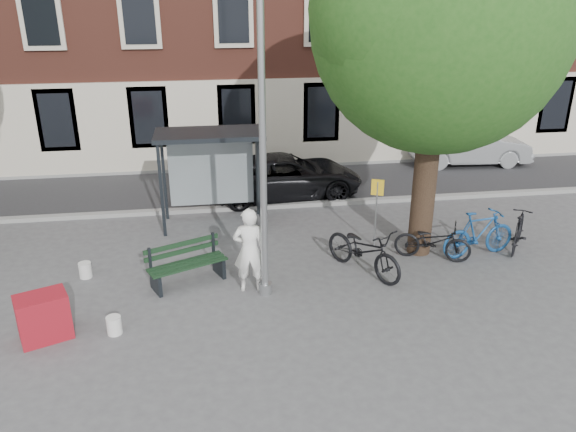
% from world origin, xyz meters
% --- Properties ---
extents(ground, '(90.00, 90.00, 0.00)m').
position_xyz_m(ground, '(0.00, 0.00, 0.00)').
color(ground, '#4C4C4F').
rests_on(ground, ground).
extents(road, '(40.00, 4.00, 0.01)m').
position_xyz_m(road, '(0.00, 7.00, 0.01)').
color(road, '#28282B').
rests_on(road, ground).
extents(curb_near, '(40.00, 0.25, 0.12)m').
position_xyz_m(curb_near, '(0.00, 5.00, 0.06)').
color(curb_near, gray).
rests_on(curb_near, ground).
extents(curb_far, '(40.00, 0.25, 0.12)m').
position_xyz_m(curb_far, '(0.00, 9.00, 0.06)').
color(curb_far, gray).
rests_on(curb_far, ground).
extents(lamppost, '(0.28, 0.35, 6.11)m').
position_xyz_m(lamppost, '(0.00, 0.00, 2.78)').
color(lamppost, '#9EA0A3').
rests_on(lamppost, ground).
extents(tree_right, '(5.76, 5.60, 8.20)m').
position_xyz_m(tree_right, '(4.01, 1.38, 5.62)').
color(tree_right, black).
rests_on(tree_right, ground).
extents(bus_shelter, '(2.85, 1.45, 2.62)m').
position_xyz_m(bus_shelter, '(-0.61, 4.11, 1.92)').
color(bus_shelter, '#1E2328').
rests_on(bus_shelter, ground).
extents(painter, '(0.74, 0.52, 1.90)m').
position_xyz_m(painter, '(-0.30, 0.21, 0.95)').
color(painter, white).
rests_on(painter, ground).
extents(bench, '(1.82, 1.21, 0.90)m').
position_xyz_m(bench, '(-1.66, 0.75, 0.41)').
color(bench, '#1E2328').
rests_on(bench, ground).
extents(bike_a, '(1.91, 1.32, 0.95)m').
position_xyz_m(bike_a, '(4.16, 1.06, 0.47)').
color(bike_a, black).
rests_on(bike_a, ground).
extents(bike_b, '(2.03, 0.89, 1.18)m').
position_xyz_m(bike_b, '(5.34, 1.08, 0.59)').
color(bike_b, '#194C8C').
rests_on(bike_b, ground).
extents(bike_c, '(1.82, 2.29, 1.16)m').
position_xyz_m(bike_c, '(2.33, 0.62, 0.58)').
color(bike_c, black).
rests_on(bike_c, ground).
extents(bike_d, '(1.34, 1.58, 0.98)m').
position_xyz_m(bike_d, '(6.50, 1.29, 0.49)').
color(bike_d, black).
rests_on(bike_d, ground).
extents(car_dark, '(4.92, 2.60, 1.32)m').
position_xyz_m(car_dark, '(1.32, 6.00, 0.66)').
color(car_dark, black).
rests_on(car_dark, ground).
extents(car_silver, '(4.45, 1.81, 1.44)m').
position_xyz_m(car_silver, '(8.48, 8.40, 0.72)').
color(car_silver, '#95999C').
rests_on(car_silver, ground).
extents(red_stand, '(1.06, 0.90, 0.90)m').
position_xyz_m(red_stand, '(-4.25, -1.05, 0.45)').
color(red_stand, maroon).
rests_on(red_stand, ground).
extents(bucket_b, '(0.30, 0.30, 0.36)m').
position_xyz_m(bucket_b, '(-3.00, -1.09, 0.18)').
color(bucket_b, white).
rests_on(bucket_b, ground).
extents(bucket_c, '(0.33, 0.33, 0.36)m').
position_xyz_m(bucket_c, '(-3.96, 1.32, 0.18)').
color(bucket_c, silver).
rests_on(bucket_c, ground).
extents(notice_sign, '(0.29, 0.15, 1.79)m').
position_xyz_m(notice_sign, '(3.00, 1.97, 1.27)').
color(notice_sign, '#9EA0A3').
rests_on(notice_sign, ground).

